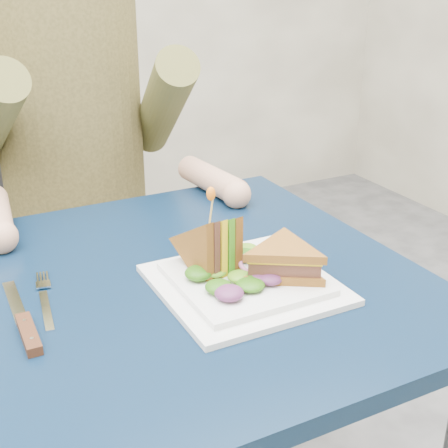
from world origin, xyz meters
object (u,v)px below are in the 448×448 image
plate (245,282)px  fork (45,301)px  sandwich_flat (284,260)px  sandwich_upright (211,249)px  knife (26,327)px  diner (70,94)px  table (179,320)px  chair (73,227)px

plate → fork: size_ratio=1.45×
sandwich_flat → fork: size_ratio=1.09×
fork → sandwich_upright: bearing=-11.4°
fork → knife: (-0.04, -0.07, 0.00)m
diner → knife: bearing=-110.6°
diner → knife: 0.72m
diner → fork: diner is taller
knife → table: bearing=11.1°
table → knife: (-0.25, -0.05, 0.09)m
chair → sandwich_flat: chair is taller
plate → knife: 0.33m
sandwich_flat → fork: 0.36m
diner → knife: diner is taller
sandwich_upright → knife: 0.30m
chair → fork: size_ratio=5.19×
diner → plate: diner is taller
table → diner: size_ratio=1.01×
chair → fork: bearing=-106.4°
table → sandwich_flat: (0.13, -0.10, 0.12)m
table → chair: bearing=90.0°
chair → sandwich_flat: (0.13, -0.82, 0.23)m
sandwich_upright → diner: bearing=94.0°
chair → knife: 0.83m
plate → table: bearing=135.5°
sandwich_flat → knife: bearing=171.9°
diner → fork: size_ratio=4.16×
knife → diner: bearing=69.4°
table → fork: (-0.21, 0.02, 0.08)m
table → chair: chair is taller
plate → diner: bearing=96.6°
diner → plate: (0.08, -0.68, -0.18)m
table → sandwich_upright: (0.04, -0.03, 0.13)m
plate → fork: 0.30m
sandwich_flat → fork: sandwich_flat is taller
chair → sandwich_flat: 0.86m
sandwich_upright → chair: bearing=93.4°
diner → chair: bearing=90.0°
knife → sandwich_upright: bearing=3.1°
chair → sandwich_flat: bearing=-80.7°
chair → plate: (0.08, -0.80, 0.20)m
chair → plate: bearing=-84.3°
fork → plate: bearing=-18.5°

